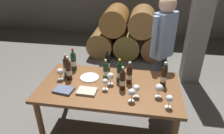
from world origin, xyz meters
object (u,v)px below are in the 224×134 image
object	(u,v)px
wine_bottle_1	(119,72)
wine_bottle_6	(66,67)
wine_glass_2	(105,82)
dining_table	(109,92)
wine_glass_0	(159,88)
wine_glass_4	(60,72)
sommelier_presenting	(163,44)
tasting_notebook	(64,90)
wine_bottle_7	(106,70)
wine_glass_1	(110,76)
wine_bottle_2	(164,76)
wine_bottle_5	(69,70)
leather_ledger	(87,91)
wine_glass_6	(136,89)
wine_bottle_8	(74,61)
wine_bottle_3	(107,62)
wine_glass_5	(169,99)
wine_glass_3	(132,93)
wine_bottle_4	(129,74)
serving_plate	(90,77)
wine_bottle_0	(123,80)

from	to	relation	value
wine_bottle_1	wine_bottle_6	distance (m)	0.69
wine_glass_2	wine_bottle_1	bearing A→B (deg)	56.27
dining_table	wine_glass_0	xyz separation A→B (m)	(0.58, -0.13, 0.21)
wine_glass_4	sommelier_presenting	distance (m)	1.47
wine_glass_4	tasting_notebook	world-z (taller)	wine_glass_4
wine_bottle_7	wine_glass_1	distance (m)	0.14
wine_bottle_1	wine_glass_2	world-z (taller)	wine_bottle_1
wine_glass_0	tasting_notebook	xyz separation A→B (m)	(-1.08, -0.07, -0.10)
wine_bottle_2	wine_bottle_5	bearing A→B (deg)	-178.01
leather_ledger	wine_glass_2	bearing A→B (deg)	26.59
wine_bottle_1	wine_glass_6	world-z (taller)	wine_bottle_1
wine_bottle_1	wine_glass_4	size ratio (longest dim) A/B	1.94
wine_bottle_1	wine_glass_1	size ratio (longest dim) A/B	1.94
wine_bottle_6	wine_glass_4	distance (m)	0.11
wine_bottle_2	wine_bottle_8	bearing A→B (deg)	169.89
dining_table	wine_bottle_6	world-z (taller)	wine_bottle_6
dining_table	wine_bottle_3	world-z (taller)	wine_bottle_3
wine_glass_6	wine_bottle_5	bearing A→B (deg)	164.76
wine_bottle_2	wine_glass_5	size ratio (longest dim) A/B	2.13
wine_glass_0	tasting_notebook	distance (m)	1.09
wine_bottle_8	wine_glass_2	distance (m)	0.66
wine_bottle_3	wine_glass_3	xyz separation A→B (m)	(0.38, -0.61, -0.02)
wine_bottle_1	wine_glass_5	xyz separation A→B (m)	(0.57, -0.42, -0.03)
wine_bottle_3	tasting_notebook	world-z (taller)	wine_bottle_3
wine_bottle_4	wine_glass_5	xyz separation A→B (m)	(0.44, -0.40, -0.02)
wine_bottle_6	wine_bottle_8	world-z (taller)	wine_bottle_8
wine_glass_5	serving_plate	world-z (taller)	wine_glass_5
wine_glass_5	tasting_notebook	distance (m)	1.19
wine_bottle_4	wine_bottle_3	bearing A→B (deg)	142.31
sommelier_presenting	wine_glass_6	bearing A→B (deg)	-108.76
wine_bottle_0	wine_glass_1	size ratio (longest dim) A/B	1.88
serving_plate	wine_bottle_4	bearing A→B (deg)	-3.28
wine_bottle_0	wine_glass_1	distance (m)	0.18
wine_glass_0	serving_plate	world-z (taller)	wine_glass_0
wine_bottle_7	sommelier_presenting	world-z (taller)	sommelier_presenting
wine_bottle_5	wine_glass_0	world-z (taller)	wine_bottle_5
wine_bottle_6	sommelier_presenting	world-z (taller)	sommelier_presenting
wine_glass_5	serving_plate	distance (m)	1.05
wine_bottle_8	tasting_notebook	world-z (taller)	wine_bottle_8
dining_table	wine_glass_0	bearing A→B (deg)	-12.89
wine_bottle_6	wine_glass_0	distance (m)	1.20
wine_glass_1	wine_bottle_8	bearing A→B (deg)	153.20
wine_glass_1	wine_glass_3	world-z (taller)	wine_glass_1
wine_bottle_4	wine_glass_5	world-z (taller)	wine_bottle_4
tasting_notebook	wine_bottle_1	bearing A→B (deg)	36.37
wine_bottle_6	wine_glass_0	bearing A→B (deg)	-13.15
wine_bottle_7	wine_bottle_2	bearing A→B (deg)	-3.98
wine_glass_0	leather_ledger	size ratio (longest dim) A/B	0.74
wine_glass_0	leather_ledger	bearing A→B (deg)	-176.68
wine_bottle_8	wine_bottle_3	bearing A→B (deg)	3.97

